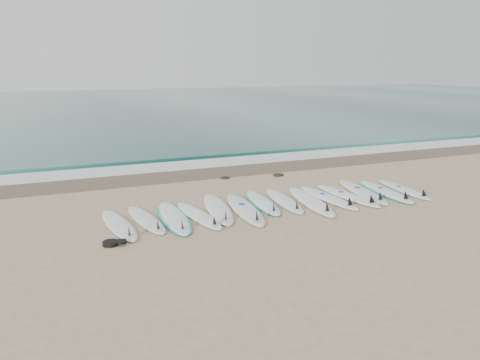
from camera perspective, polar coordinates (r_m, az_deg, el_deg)
name	(u,v)px	position (r m, az deg, el deg)	size (l,w,h in m)	color
ground	(276,205)	(12.00, 4.39, -3.01)	(120.00, 120.00, 0.00)	tan
ocean	(109,106)	(43.19, -15.65, 8.74)	(120.00, 55.00, 0.03)	#246155
wet_sand_band	(221,172)	(15.64, -2.39, 1.03)	(120.00, 1.80, 0.01)	brown
foam_band	(207,163)	(16.93, -4.03, 2.04)	(120.00, 1.40, 0.04)	silver
wave_crest	(195,155)	(18.33, -5.52, 3.01)	(120.00, 1.00, 0.10)	#246155
surfboard_0	(119,225)	(10.64, -14.49, -5.35)	(0.74, 2.41, 0.30)	white
surfboard_1	(147,220)	(10.87, -11.31, -4.77)	(0.74, 2.35, 0.30)	silver
surfboard_2	(174,218)	(10.92, -8.03, -4.55)	(0.79, 2.64, 0.33)	white
surfboard_3	(200,216)	(10.98, -4.95, -4.35)	(0.75, 2.38, 0.30)	white
surfboard_4	(218,209)	(11.43, -2.65, -3.54)	(0.98, 2.72, 0.34)	white
surfboard_5	(246,209)	(11.38, 0.69, -3.60)	(0.93, 2.81, 0.35)	white
surfboard_6	(263,203)	(11.99, 2.82, -2.78)	(0.84, 2.39, 0.30)	white
surfboard_7	(285,201)	(12.16, 5.51, -2.55)	(0.80, 2.44, 0.31)	white
surfboard_8	(312,201)	(12.17, 8.74, -2.59)	(1.01, 2.85, 0.36)	white
surfboard_9	(329,198)	(12.60, 10.83, -2.14)	(0.63, 2.56, 0.32)	white
surfboard_10	(349,196)	(12.91, 13.11, -1.87)	(0.76, 2.58, 0.33)	white
surfboard_11	(363,192)	(13.38, 14.79, -1.40)	(1.03, 2.78, 0.35)	white
surfboard_12	(386,192)	(13.62, 17.38, -1.36)	(0.92, 2.62, 0.33)	white
surfboard_13	(405,190)	(13.99, 19.47, -1.12)	(0.72, 2.38, 0.30)	white
seaweed_near	(225,178)	(14.70, -1.85, 0.30)	(0.32, 0.25, 0.06)	black
seaweed_far	(278,175)	(15.10, 4.68, 0.65)	(0.38, 0.30, 0.07)	black
leash_coil	(113,243)	(9.66, -15.21, -7.41)	(0.46, 0.36, 0.11)	black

